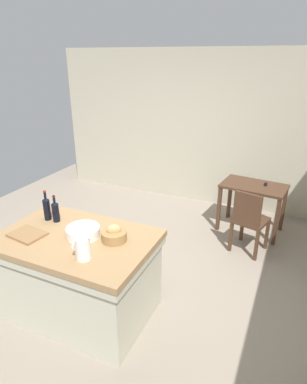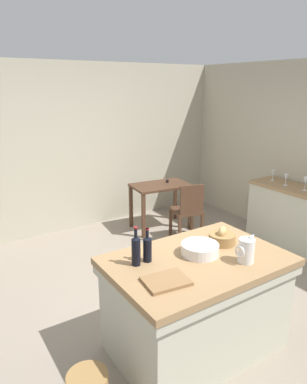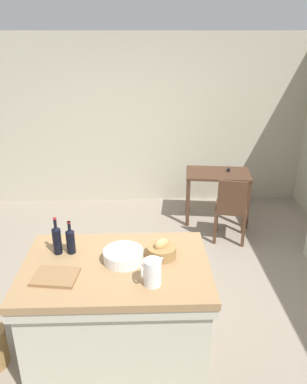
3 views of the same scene
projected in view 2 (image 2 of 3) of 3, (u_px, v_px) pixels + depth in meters
ground_plane at (170, 301)px, 3.85m from camera, size 6.76×6.76×0.00m
wall_back at (75, 148)px, 5.56m from camera, size 5.32×0.12×2.60m
island_table at (196, 300)px, 3.06m from camera, size 1.48×0.99×0.88m
side_cabinet at (293, 217)px, 5.04m from camera, size 0.52×1.28×0.89m
writing_desk at (161, 192)px, 5.68m from camera, size 0.96×0.66×0.79m
wooden_chair at (188, 210)px, 5.24m from camera, size 0.49×0.49×0.90m
pitcher at (246, 250)px, 2.85m from camera, size 0.17×0.13×0.24m
wash_bowl at (200, 249)px, 3.00m from camera, size 0.32×0.32×0.10m
bread_basket at (222, 238)px, 3.20m from camera, size 0.24×0.24×0.16m
cutting_board at (166, 281)px, 2.58m from camera, size 0.35×0.28×0.02m
wine_bottle_dark at (147, 248)px, 2.86m from camera, size 0.07×0.07×0.29m
wine_bottle_amber at (136, 250)px, 2.80m from camera, size 0.07×0.07×0.33m
wine_glass_left at (306, 181)px, 4.73m from camera, size 0.07×0.07×0.19m
wine_glass_middle at (286, 178)px, 4.98m from camera, size 0.07×0.07×0.16m
wine_glass_right at (273, 173)px, 5.24m from camera, size 0.07×0.07×0.16m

